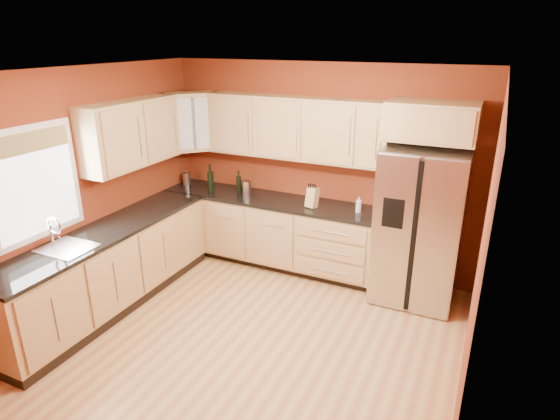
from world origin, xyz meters
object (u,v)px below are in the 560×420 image
at_px(soap_dispenser, 359,205).
at_px(canister_left, 247,188).
at_px(wine_bottle_a, 239,181).
at_px(knife_block, 312,197).
at_px(refrigerator, 419,226).

bearing_deg(soap_dispenser, canister_left, -179.71).
bearing_deg(canister_left, wine_bottle_a, 156.30).
relative_size(knife_block, soap_dispenser, 1.31).
height_order(refrigerator, wine_bottle_a, refrigerator).
distance_m(refrigerator, soap_dispenser, 0.73).
bearing_deg(knife_block, refrigerator, 14.37).
bearing_deg(soap_dispenser, refrigerator, -4.84).
bearing_deg(refrigerator, wine_bottle_a, 177.06).
relative_size(refrigerator, canister_left, 9.02).
bearing_deg(wine_bottle_a, refrigerator, -2.94).
bearing_deg(soap_dispenser, knife_block, -173.56).
height_order(canister_left, wine_bottle_a, wine_bottle_a).
relative_size(refrigerator, soap_dispenser, 9.48).
distance_m(knife_block, soap_dispenser, 0.56).
height_order(wine_bottle_a, soap_dispenser, wine_bottle_a).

